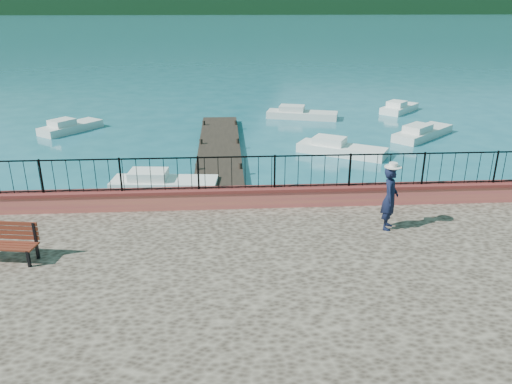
{
  "coord_description": "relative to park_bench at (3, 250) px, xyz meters",
  "views": [
    {
      "loc": [
        -1.71,
        -9.9,
        6.87
      ],
      "look_at": [
        -0.95,
        2.0,
        2.3
      ],
      "focal_mm": 35.0,
      "sensor_mm": 36.0,
      "label": 1
    }
  ],
  "objects": [
    {
      "name": "railing",
      "position": [
        6.92,
        2.92,
        0.78
      ],
      "size": [
        27.0,
        0.05,
        0.95
      ],
      "primitive_type": "cube",
      "color": "black",
      "rests_on": "parapet"
    },
    {
      "name": "boat_1",
      "position": [
        10.77,
        12.0,
        -1.08
      ],
      "size": [
        4.27,
        3.22,
        0.8
      ],
      "primitive_type": "cube",
      "rotation": [
        0.0,
        0.0,
        -0.53
      ],
      "color": "white",
      "rests_on": "ground"
    },
    {
      "name": "ground",
      "position": [
        6.92,
        -0.78,
        -1.48
      ],
      "size": [
        2000.0,
        2000.0,
        0.0
      ],
      "primitive_type": "plane",
      "color": "#19596B",
      "rests_on": "ground"
    },
    {
      "name": "dock",
      "position": [
        4.92,
        11.22,
        -1.33
      ],
      "size": [
        2.0,
        16.0,
        0.3
      ],
      "primitive_type": "cube",
      "color": "#2D231C",
      "rests_on": "ground"
    },
    {
      "name": "boat_0",
      "position": [
        2.82,
        7.69,
        -1.08
      ],
      "size": [
        4.17,
        1.67,
        0.8
      ],
      "primitive_type": "cube",
      "rotation": [
        0.0,
        0.0,
        -0.09
      ],
      "color": "silver",
      "rests_on": "ground"
    },
    {
      "name": "boat_4",
      "position": [
        10.06,
        19.95,
        -1.08
      ],
      "size": [
        4.54,
        2.42,
        0.8
      ],
      "primitive_type": "cube",
      "rotation": [
        0.0,
        0.0,
        -0.27
      ],
      "color": "silver",
      "rests_on": "ground"
    },
    {
      "name": "boat_5",
      "position": [
        16.8,
        21.47,
        -1.08
      ],
      "size": [
        3.17,
        3.26,
        0.8
      ],
      "primitive_type": "cube",
      "rotation": [
        0.0,
        0.0,
        0.82
      ],
      "color": "white",
      "rests_on": "ground"
    },
    {
      "name": "boat_2",
      "position": [
        15.88,
        14.93,
        -1.08
      ],
      "size": [
        4.13,
        3.86,
        0.8
      ],
      "primitive_type": "cube",
      "rotation": [
        0.0,
        0.0,
        0.72
      ],
      "color": "silver",
      "rests_on": "ground"
    },
    {
      "name": "park_bench",
      "position": [
        0.0,
        0.0,
        0.0
      ],
      "size": [
        1.7,
        0.78,
        0.91
      ],
      "rotation": [
        0.0,
        0.0,
        -0.15
      ],
      "color": "black",
      "rests_on": "promenade"
    },
    {
      "name": "parapet",
      "position": [
        6.92,
        2.92,
        0.01
      ],
      "size": [
        28.0,
        0.46,
        0.58
      ],
      "primitive_type": "cube",
      "color": "#C26246",
      "rests_on": "promenade"
    },
    {
      "name": "hat",
      "position": [
        9.48,
        1.19,
        1.49
      ],
      "size": [
        0.44,
        0.44,
        0.12
      ],
      "primitive_type": "cylinder",
      "color": "silver",
      "rests_on": "person"
    },
    {
      "name": "person",
      "position": [
        9.48,
        1.19,
        0.57
      ],
      "size": [
        0.62,
        0.73,
        1.7
      ],
      "primitive_type": "imported",
      "rotation": [
        0.0,
        0.0,
        1.16
      ],
      "color": "black",
      "rests_on": "promenade"
    },
    {
      "name": "boat_3",
      "position": [
        -3.45,
        17.45,
        -1.08
      ],
      "size": [
        3.18,
        3.57,
        0.8
      ],
      "primitive_type": "cube",
      "rotation": [
        0.0,
        0.0,
        0.91
      ],
      "color": "silver",
      "rests_on": "ground"
    },
    {
      "name": "companion_hill",
      "position": [
        226.92,
        559.22,
        -1.48
      ],
      "size": [
        448.0,
        384.0,
        180.0
      ],
      "primitive_type": "ellipsoid",
      "color": "#142D23",
      "rests_on": "ground"
    }
  ]
}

